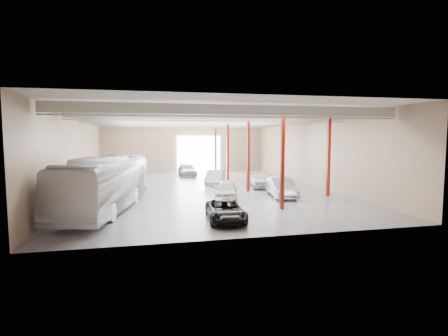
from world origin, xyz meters
name	(u,v)px	position (x,y,z in m)	size (l,w,h in m)	color
depot_shell	(204,136)	(0.13, 0.48, 4.98)	(22.12, 32.12, 7.06)	#414045
coach_bus	(106,183)	(-7.92, -7.61, 1.81)	(3.04, 13.00, 3.62)	silver
black_sedan	(226,211)	(-0.73, -12.45, 0.63)	(2.08, 4.51, 1.25)	black
car_row_a	(226,190)	(0.97, -5.40, 0.73)	(1.71, 4.26, 1.45)	silver
car_row_b	(215,177)	(1.69, 2.79, 0.76)	(1.61, 4.61, 1.52)	#B2B2B7
car_row_c	(187,170)	(-0.18, 11.45, 0.72)	(2.02, 4.98, 1.45)	gray
car_right_near	(281,187)	(5.58, -5.48, 0.80)	(1.70, 4.87, 1.60)	#A5A4A9
car_right_far	(261,179)	(5.71, 0.00, 0.80)	(1.89, 4.69, 1.60)	silver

